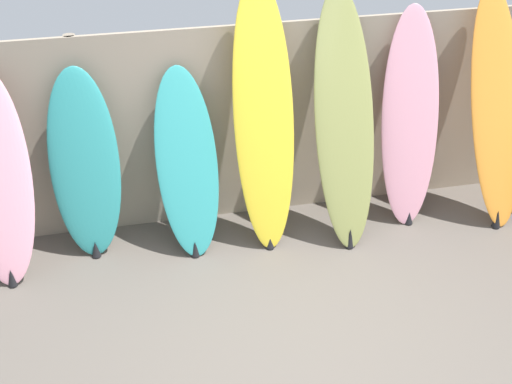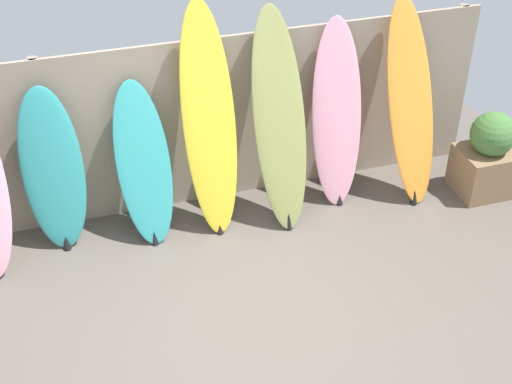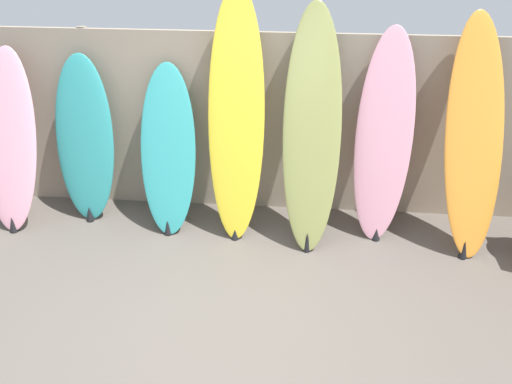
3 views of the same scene
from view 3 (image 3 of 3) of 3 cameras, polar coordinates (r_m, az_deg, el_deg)
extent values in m
plane|color=#5B544C|center=(4.40, -4.70, -14.49)|extent=(7.68, 7.68, 0.00)
cube|color=gray|center=(5.59, -1.87, 6.77)|extent=(6.08, 0.04, 1.80)
cylinder|color=gray|center=(5.95, -15.84, 7.11)|extent=(0.10, 0.10, 1.80)
cylinder|color=gray|center=(5.62, -1.82, 6.92)|extent=(0.10, 0.10, 1.80)
cylinder|color=gray|center=(5.65, 12.94, 6.28)|extent=(0.10, 0.10, 1.80)
ellipsoid|color=pink|center=(5.86, -23.44, 4.73)|extent=(0.55, 0.66, 1.68)
cone|color=black|center=(5.97, -23.16, -2.97)|extent=(0.08, 0.08, 0.15)
ellipsoid|color=teal|center=(5.72, -16.75, 5.03)|extent=(0.57, 0.41, 1.61)
cone|color=black|center=(5.90, -16.30, -2.08)|extent=(0.08, 0.08, 0.14)
ellipsoid|color=teal|center=(5.41, -8.78, 4.15)|extent=(0.55, 0.63, 1.54)
cone|color=black|center=(5.52, -8.82, -3.50)|extent=(0.08, 0.08, 0.14)
ellipsoid|color=yellow|center=(5.14, -1.99, 7.41)|extent=(0.52, 0.63, 2.25)
cone|color=black|center=(5.40, -2.11, -4.14)|extent=(0.08, 0.08, 0.10)
ellipsoid|color=olive|center=(5.08, 5.63, 6.19)|extent=(0.53, 0.81, 2.11)
cone|color=black|center=(5.24, 5.13, -4.96)|extent=(0.08, 0.08, 0.18)
ellipsoid|color=pink|center=(5.28, 12.67, 5.36)|extent=(0.57, 0.59, 1.91)
cone|color=black|center=(5.51, 11.93, -4.10)|extent=(0.08, 0.08, 0.11)
ellipsoid|color=orange|center=(5.31, 20.99, 5.05)|extent=(0.62, 0.85, 2.06)
cone|color=black|center=(5.46, 20.08, -5.39)|extent=(0.08, 0.08, 0.17)
camera|label=1|loc=(1.94, -106.41, 11.12)|focal=50.00mm
camera|label=2|loc=(2.56, -125.20, 19.36)|focal=50.00mm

